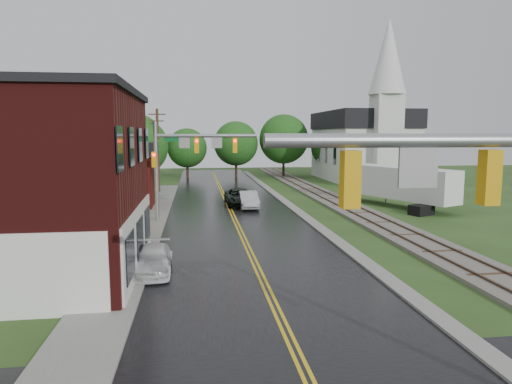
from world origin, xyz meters
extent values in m
cube|color=black|center=(0.00, 30.00, 0.00)|extent=(10.00, 90.00, 0.02)
cube|color=gray|center=(5.40, 35.00, 0.00)|extent=(0.80, 70.00, 0.12)
cube|color=gray|center=(-6.20, 25.00, 0.00)|extent=(2.40, 50.00, 0.12)
cube|color=silver|center=(-5.45, 15.00, 1.50)|extent=(0.10, 9.50, 3.00)
cube|color=tan|center=(-11.00, 26.00, 3.20)|extent=(8.00, 7.00, 6.40)
cube|color=#3F0F0C|center=(-10.00, 35.00, 2.20)|extent=(7.00, 6.00, 4.40)
cube|color=silver|center=(20.00, 55.00, 3.50)|extent=(10.00, 16.00, 7.00)
cube|color=black|center=(20.00, 55.00, 8.20)|extent=(10.40, 16.40, 2.40)
cube|color=silver|center=(20.00, 47.00, 5.50)|extent=(3.20, 3.20, 11.00)
cone|color=silver|center=(20.00, 47.00, 15.50)|extent=(4.40, 4.40, 9.00)
cube|color=#59544C|center=(10.00, 35.00, 0.10)|extent=(3.20, 80.00, 0.20)
cube|color=#4C3828|center=(9.28, 35.00, 0.24)|extent=(0.10, 80.00, 0.12)
cube|color=#4C3828|center=(10.72, 35.00, 0.24)|extent=(0.10, 80.00, 0.12)
cylinder|color=gray|center=(2.00, 2.00, 6.20)|extent=(7.20, 0.26, 0.26)
cube|color=orange|center=(2.72, 2.00, 5.50)|extent=(0.32, 0.30, 1.05)
cube|color=orange|center=(-0.02, 2.00, 5.50)|extent=(0.32, 0.30, 1.05)
cube|color=gray|center=(1.28, 2.00, 5.70)|extent=(0.75, 0.06, 0.75)
cylinder|color=gray|center=(-5.60, 27.00, 3.60)|extent=(0.28, 0.28, 7.20)
cylinder|color=gray|center=(-2.00, 27.00, 6.20)|extent=(7.20, 0.26, 0.26)
cube|color=orange|center=(-2.72, 27.00, 5.50)|extent=(0.32, 0.30, 1.05)
cube|color=orange|center=(0.02, 27.00, 5.50)|extent=(0.32, 0.30, 1.05)
cube|color=gray|center=(-3.58, 27.00, 5.70)|extent=(0.75, 0.06, 0.75)
cube|color=gray|center=(-1.28, 27.00, 5.70)|extent=(0.75, 0.06, 0.75)
cube|color=#0C5926|center=(-4.30, 27.00, 5.95)|extent=(1.40, 0.04, 0.30)
sphere|color=#FF0C0C|center=(-2.72, 26.82, 5.83)|extent=(0.20, 0.20, 0.20)
cylinder|color=#382616|center=(-6.80, 22.00, 4.50)|extent=(0.28, 0.28, 9.00)
cube|color=#382616|center=(-6.80, 22.00, 8.40)|extent=(1.80, 0.12, 0.12)
cube|color=#382616|center=(-6.80, 22.00, 7.70)|extent=(1.40, 0.12, 0.12)
cylinder|color=#382616|center=(-6.80, 44.00, 4.50)|extent=(0.28, 0.28, 9.00)
cube|color=#382616|center=(-6.80, 44.00, 8.40)|extent=(1.80, 0.12, 0.12)
cube|color=#382616|center=(-6.80, 44.00, 7.70)|extent=(1.40, 0.12, 0.12)
cylinder|color=black|center=(-18.00, 32.00, 1.71)|extent=(0.36, 0.36, 3.42)
sphere|color=#154A18|center=(-17.40, 31.60, 5.23)|extent=(5.32, 5.32, 5.32)
cylinder|color=black|center=(-14.00, 40.00, 1.35)|extent=(0.36, 0.36, 2.70)
sphere|color=#154A18|center=(-14.00, 40.00, 4.65)|extent=(6.00, 6.00, 6.00)
sphere|color=#154A18|center=(-13.40, 39.60, 4.12)|extent=(4.20, 4.20, 4.20)
cylinder|color=black|center=(-9.00, 46.00, 1.44)|extent=(0.36, 0.36, 2.88)
sphere|color=#154A18|center=(-9.00, 46.00, 4.96)|extent=(6.40, 6.40, 6.40)
sphere|color=#154A18|center=(-8.40, 45.60, 4.40)|extent=(4.48, 4.48, 4.48)
imported|color=black|center=(1.03, 33.97, 0.73)|extent=(2.57, 5.33, 1.46)
imported|color=#AAABAF|center=(1.61, 32.39, 0.72)|extent=(1.58, 4.39, 1.44)
imported|color=white|center=(-4.80, 14.77, 0.59)|extent=(1.76, 4.11, 1.18)
cube|color=black|center=(14.70, 27.34, 0.40)|extent=(2.08, 1.80, 0.80)
cylinder|color=gray|center=(14.70, 34.06, 0.40)|extent=(0.16, 0.16, 0.80)
cube|color=silver|center=(14.70, 31.37, 2.15)|extent=(6.44, 10.80, 2.69)
camera|label=1|loc=(-2.79, -5.95, 6.32)|focal=32.00mm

